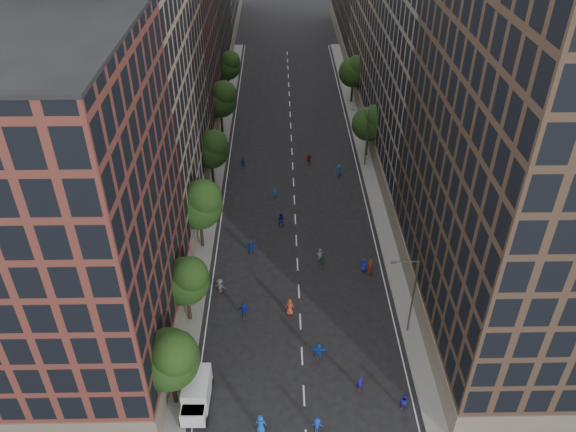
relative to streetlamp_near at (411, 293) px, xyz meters
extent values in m
plane|color=black|center=(-10.37, 28.00, -5.17)|extent=(240.00, 240.00, 0.00)
cube|color=slate|center=(-22.37, 35.50, -5.09)|extent=(4.00, 105.00, 0.15)
cube|color=slate|center=(1.63, 35.50, -5.09)|extent=(4.00, 105.00, 0.15)
cube|color=brown|center=(-29.37, -1.00, 9.83)|extent=(14.00, 22.00, 30.00)
cube|color=#876F58|center=(-29.37, 23.00, 11.83)|extent=(14.00, 26.00, 34.00)
cube|color=brown|center=(-29.37, 46.00, 8.83)|extent=(14.00, 20.00, 28.00)
cube|color=#422F23|center=(8.63, 3.00, 12.83)|extent=(14.00, 30.00, 36.00)
cube|color=#696057|center=(8.63, 32.00, 11.33)|extent=(14.00, 28.00, 33.00)
cylinder|color=black|center=(-21.57, -8.00, -3.19)|extent=(0.36, 0.36, 3.96)
sphere|color=#173210|center=(-21.57, -8.00, 0.41)|extent=(5.20, 5.20, 5.20)
sphere|color=#173210|center=(-20.92, -8.52, 1.71)|extent=(3.90, 3.90, 3.90)
cylinder|color=black|center=(-21.57, 2.00, -3.32)|extent=(0.36, 0.36, 3.70)
sphere|color=#173210|center=(-21.57, 2.00, 0.04)|extent=(4.80, 4.80, 4.80)
sphere|color=#173210|center=(-20.97, 1.52, 1.24)|extent=(3.60, 3.60, 3.60)
cylinder|color=black|center=(-21.57, 14.00, -3.06)|extent=(0.36, 0.36, 4.22)
sphere|color=#173210|center=(-21.57, 14.00, 0.78)|extent=(5.60, 5.60, 5.60)
sphere|color=#173210|center=(-20.87, 13.44, 2.18)|extent=(4.20, 4.20, 4.20)
cylinder|color=black|center=(-21.57, 28.00, -3.23)|extent=(0.36, 0.36, 3.87)
sphere|color=#173210|center=(-21.57, 28.00, 0.29)|extent=(5.00, 5.00, 5.00)
sphere|color=#173210|center=(-20.94, 27.50, 1.54)|extent=(3.75, 3.75, 3.75)
cylinder|color=black|center=(-21.57, 44.00, -3.14)|extent=(0.36, 0.36, 4.05)
sphere|color=#173210|center=(-21.57, 44.00, 0.54)|extent=(5.40, 5.40, 5.40)
sphere|color=#173210|center=(-20.89, 43.46, 1.89)|extent=(4.05, 4.05, 4.05)
cylinder|color=black|center=(-21.57, 60.00, -3.28)|extent=(0.36, 0.36, 3.78)
sphere|color=#173210|center=(-21.57, 60.00, 0.16)|extent=(4.80, 4.80, 4.80)
sphere|color=#173210|center=(-20.97, 59.52, 1.36)|extent=(3.60, 3.60, 3.60)
cylinder|color=black|center=(0.83, 36.00, -3.30)|extent=(0.36, 0.36, 3.74)
sphere|color=#173210|center=(0.83, 36.00, 0.10)|extent=(5.00, 5.00, 5.00)
sphere|color=#173210|center=(1.46, 35.50, 1.35)|extent=(3.75, 3.75, 3.75)
cylinder|color=black|center=(0.83, 56.00, -3.19)|extent=(0.36, 0.36, 3.96)
sphere|color=#173210|center=(0.83, 56.00, 0.41)|extent=(5.20, 5.20, 5.20)
sphere|color=#173210|center=(1.48, 55.48, 1.71)|extent=(3.90, 3.90, 3.90)
cylinder|color=#595B60|center=(0.23, 0.00, -0.67)|extent=(0.18, 0.18, 9.00)
cylinder|color=#595B60|center=(-0.97, 0.00, 3.83)|extent=(2.40, 0.12, 0.12)
cube|color=#595B60|center=(-2.07, 0.00, 3.78)|extent=(0.50, 0.22, 0.15)
cylinder|color=#595B60|center=(0.23, 33.00, -0.67)|extent=(0.18, 0.18, 9.00)
cylinder|color=#595B60|center=(-0.97, 33.00, 3.83)|extent=(2.40, 0.12, 0.12)
cube|color=#595B60|center=(-2.07, 33.00, 3.78)|extent=(0.50, 0.22, 0.15)
cube|color=silver|center=(-19.65, -7.73, -3.67)|extent=(2.25, 3.76, 2.27)
cube|color=silver|center=(-19.71, -10.00, -4.08)|extent=(2.10, 1.70, 1.45)
cube|color=black|center=(-19.71, -10.00, -3.41)|extent=(1.89, 1.38, 0.10)
cylinder|color=black|center=(-20.74, -10.29, -4.78)|extent=(0.28, 0.79, 0.78)
cylinder|color=black|center=(-18.68, -10.33, -4.78)|extent=(0.28, 0.79, 0.78)
cylinder|color=black|center=(-20.65, -6.26, -4.78)|extent=(0.28, 0.79, 0.78)
cylinder|color=black|center=(-18.59, -6.31, -4.78)|extent=(0.28, 0.79, 0.78)
imported|color=#1648B3|center=(-14.09, -11.00, -4.20)|extent=(1.02, 0.74, 1.94)
imported|color=#17118D|center=(-5.39, -6.88, -4.39)|extent=(0.59, 0.40, 1.56)
imported|color=#1A16B3|center=(-1.87, -8.84, -4.40)|extent=(0.93, 0.84, 1.54)
imported|color=#1632B5|center=(-9.44, -11.00, -4.42)|extent=(1.01, 0.63, 1.50)
imported|color=#141FA2|center=(-16.06, 2.19, -4.20)|extent=(1.15, 0.53, 1.93)
imported|color=#1643B9|center=(-8.85, -3.20, -4.28)|extent=(1.70, 0.75, 1.77)
imported|color=#A9371C|center=(-11.43, 2.59, -4.22)|extent=(0.98, 0.69, 1.90)
imported|color=maroon|center=(-2.31, 8.88, -4.21)|extent=(0.78, 0.59, 1.91)
imported|color=silver|center=(-7.80, 11.30, -4.41)|extent=(0.74, 0.59, 1.51)
imported|color=#46474C|center=(-18.82, 5.93, -4.27)|extent=(1.32, 1.02, 1.79)
imported|color=#1D633A|center=(-7.52, 10.10, -4.40)|extent=(0.96, 0.56, 1.53)
imported|color=#132F9C|center=(-15.77, 12.57, -4.30)|extent=(1.65, 0.63, 1.74)
imported|color=#1325A0|center=(-2.97, 9.26, -4.36)|extent=(0.93, 0.80, 1.62)
imported|color=#1652B6|center=(-12.98, 24.22, -4.36)|extent=(0.64, 0.47, 1.62)
imported|color=#13199E|center=(-12.25, 18.02, -4.21)|extent=(1.07, 0.91, 1.91)
imported|color=#124095|center=(-3.89, 29.82, -4.26)|extent=(1.20, 0.73, 1.81)
imported|color=#133DA0|center=(-17.56, 32.09, -4.25)|extent=(1.09, 0.48, 1.84)
imported|color=maroon|center=(-7.96, 33.68, -4.38)|extent=(1.54, 0.92, 1.58)
camera|label=1|loc=(-12.33, -38.93, 36.37)|focal=35.00mm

